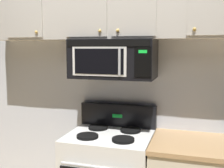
{
  "coord_description": "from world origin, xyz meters",
  "views": [
    {
      "loc": [
        0.72,
        -1.91,
        1.68
      ],
      "look_at": [
        0.0,
        0.49,
        1.35
      ],
      "focal_mm": 44.72,
      "sensor_mm": 36.0,
      "label": 1
    }
  ],
  "objects": [
    {
      "name": "back_wall",
      "position": [
        0.0,
        0.79,
        1.35
      ],
      "size": [
        5.2,
        0.1,
        2.7
      ],
      "primitive_type": "cube",
      "color": "silver",
      "rests_on": "ground_plane"
    },
    {
      "name": "over_range_microwave",
      "position": [
        -0.0,
        0.54,
        1.58
      ],
      "size": [
        0.76,
        0.43,
        0.35
      ],
      "color": "black"
    },
    {
      "name": "upper_cabinets",
      "position": [
        -0.0,
        0.57,
        2.02
      ],
      "size": [
        2.5,
        0.36,
        0.55
      ],
      "color": "#BCB7AD"
    }
  ]
}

